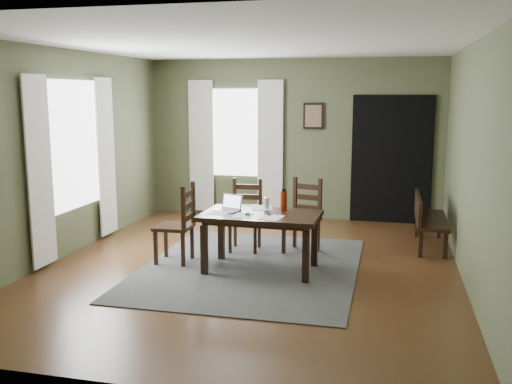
% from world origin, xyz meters
% --- Properties ---
extents(ground, '(5.00, 6.00, 0.01)m').
position_xyz_m(ground, '(0.00, 0.00, -0.01)').
color(ground, '#492C16').
extents(room_shell, '(5.02, 6.02, 2.71)m').
position_xyz_m(room_shell, '(0.00, 0.00, 1.80)').
color(room_shell, '#4D5537').
rests_on(room_shell, ground).
extents(rug, '(2.60, 3.20, 0.01)m').
position_xyz_m(rug, '(0.00, 0.00, 0.01)').
color(rug, '#3A3A3A').
rests_on(rug, ground).
extents(dining_table, '(1.42, 0.87, 0.70)m').
position_xyz_m(dining_table, '(0.15, -0.08, 0.62)').
color(dining_table, black).
rests_on(dining_table, rug).
extents(chair_end, '(0.46, 0.45, 1.01)m').
position_xyz_m(chair_end, '(-0.94, -0.00, 0.50)').
color(chair_end, black).
rests_on(chair_end, rug).
extents(chair_back_left, '(0.45, 0.45, 0.96)m').
position_xyz_m(chair_back_left, '(-0.26, 0.78, 0.48)').
color(chair_back_left, black).
rests_on(chair_back_left, rug).
extents(chair_back_right, '(0.53, 0.53, 0.99)m').
position_xyz_m(chair_back_right, '(0.52, 0.86, 0.49)').
color(chair_back_right, black).
rests_on(chair_back_right, rug).
extents(bench, '(0.41, 1.28, 0.72)m').
position_xyz_m(bench, '(2.16, 1.51, 0.43)').
color(bench, black).
rests_on(bench, ground).
extents(laptop, '(0.34, 0.31, 0.19)m').
position_xyz_m(laptop, '(-0.26, 0.00, 0.76)').
color(laptop, '#B7B7BC').
rests_on(laptop, dining_table).
extents(computer_mouse, '(0.07, 0.10, 0.03)m').
position_xyz_m(computer_mouse, '(0.02, -0.21, 0.73)').
color(computer_mouse, '#3F3F42').
rests_on(computer_mouse, dining_table).
extents(tv_remote, '(0.06, 0.17, 0.02)m').
position_xyz_m(tv_remote, '(0.26, -0.11, 0.72)').
color(tv_remote, black).
rests_on(tv_remote, dining_table).
extents(drinking_glass, '(0.08, 0.08, 0.14)m').
position_xyz_m(drinking_glass, '(0.16, 0.19, 0.78)').
color(drinking_glass, silver).
rests_on(drinking_glass, dining_table).
extents(water_bottle, '(0.10, 0.10, 0.28)m').
position_xyz_m(water_bottle, '(0.38, 0.14, 0.84)').
color(water_bottle, '#A4250C').
rests_on(water_bottle, dining_table).
extents(paper_a, '(0.25, 0.31, 0.00)m').
position_xyz_m(paper_a, '(-0.34, -0.16, 0.71)').
color(paper_a, white).
rests_on(paper_a, dining_table).
extents(paper_b, '(0.28, 0.34, 0.00)m').
position_xyz_m(paper_b, '(0.32, -0.28, 0.71)').
color(paper_b, white).
rests_on(paper_b, dining_table).
extents(paper_c, '(0.32, 0.38, 0.00)m').
position_xyz_m(paper_c, '(0.09, 0.24, 0.71)').
color(paper_c, white).
rests_on(paper_c, dining_table).
extents(paper_e, '(0.23, 0.29, 0.00)m').
position_xyz_m(paper_e, '(-0.02, -0.26, 0.71)').
color(paper_e, white).
rests_on(paper_e, dining_table).
extents(window_left, '(0.01, 1.30, 1.70)m').
position_xyz_m(window_left, '(-2.47, 0.20, 1.45)').
color(window_left, white).
rests_on(window_left, ground).
extents(window_back, '(1.00, 0.01, 1.50)m').
position_xyz_m(window_back, '(-1.00, 2.97, 1.45)').
color(window_back, white).
rests_on(window_back, ground).
extents(curtain_left_near, '(0.03, 0.48, 2.30)m').
position_xyz_m(curtain_left_near, '(-2.44, -0.62, 1.20)').
color(curtain_left_near, silver).
rests_on(curtain_left_near, ground).
extents(curtain_left_far, '(0.03, 0.48, 2.30)m').
position_xyz_m(curtain_left_far, '(-2.44, 1.02, 1.20)').
color(curtain_left_far, silver).
rests_on(curtain_left_far, ground).
extents(curtain_back_left, '(0.44, 0.03, 2.30)m').
position_xyz_m(curtain_back_left, '(-1.62, 2.94, 1.20)').
color(curtain_back_left, silver).
rests_on(curtain_back_left, ground).
extents(curtain_back_right, '(0.44, 0.03, 2.30)m').
position_xyz_m(curtain_back_right, '(-0.38, 2.94, 1.20)').
color(curtain_back_right, silver).
rests_on(curtain_back_right, ground).
extents(framed_picture, '(0.34, 0.03, 0.44)m').
position_xyz_m(framed_picture, '(0.35, 2.97, 1.75)').
color(framed_picture, black).
rests_on(framed_picture, ground).
extents(doorway_back, '(1.30, 0.03, 2.10)m').
position_xyz_m(doorway_back, '(1.65, 2.97, 1.05)').
color(doorway_back, black).
rests_on(doorway_back, ground).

